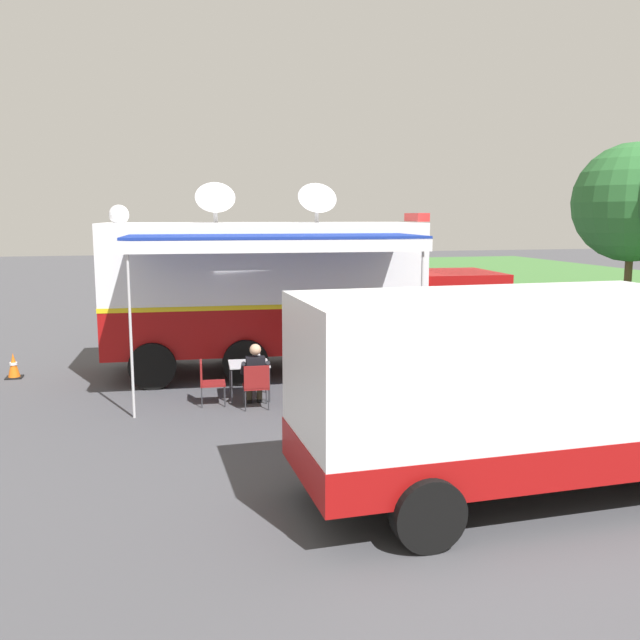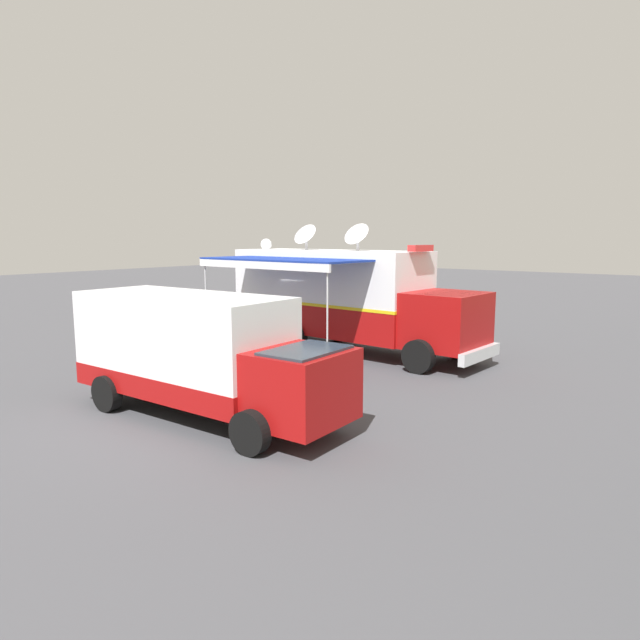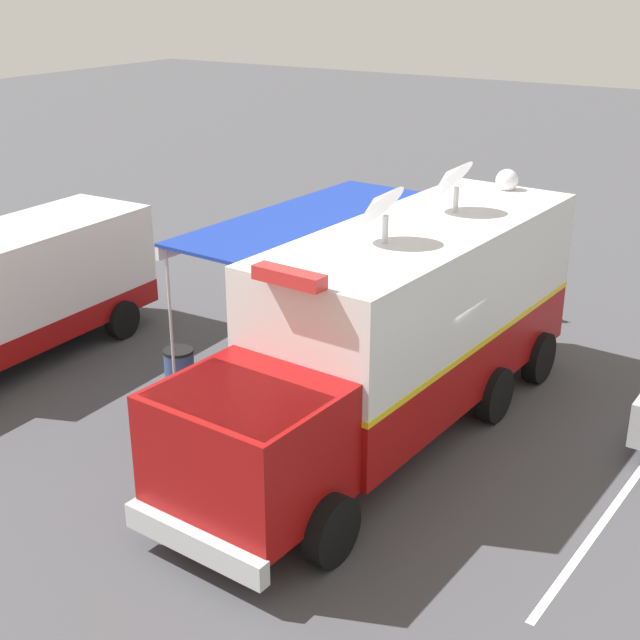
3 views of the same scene
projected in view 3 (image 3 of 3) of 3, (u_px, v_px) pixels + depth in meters
name	position (u px, v px, depth m)	size (l,w,h in m)	color
ground_plane	(416.00, 412.00, 15.91)	(100.00, 100.00, 0.00)	#47474C
lot_stripe	(597.00, 530.00, 12.54)	(0.12, 4.80, 0.01)	silver
command_truck	(397.00, 325.00, 14.64)	(5.20, 9.62, 4.53)	#9E0F0F
folding_table	(327.00, 338.00, 17.38)	(0.85, 0.85, 0.73)	silver
water_bottle	(315.00, 332.00, 17.26)	(0.07, 0.07, 0.22)	silver
folding_chair_at_table	(293.00, 337.00, 17.82)	(0.51, 0.51, 0.87)	maroon
folding_chair_beside_table	(337.00, 329.00, 18.24)	(0.51, 0.51, 0.87)	maroon
folding_chair_spare_by_truck	(257.00, 363.00, 16.65)	(0.49, 0.49, 0.87)	maroon
seated_responder	(300.00, 333.00, 17.66)	(0.68, 0.57, 1.25)	black
trash_bin	(180.00, 372.00, 16.42)	(0.57, 0.57, 0.91)	#384C7F
traffic_cone	(553.00, 310.00, 19.93)	(0.36, 0.36, 0.58)	black
support_truck	(12.00, 296.00, 17.57)	(2.51, 6.86, 2.70)	white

